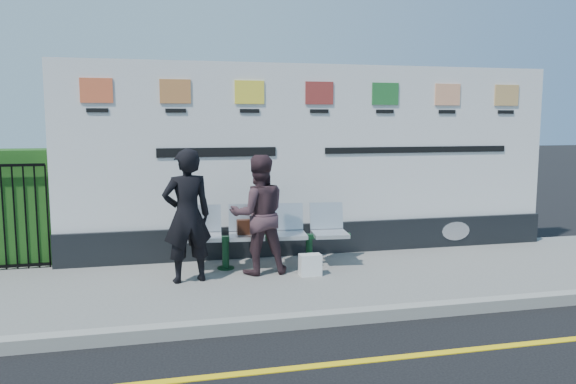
# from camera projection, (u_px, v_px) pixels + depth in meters

# --- Properties ---
(ground) EXTENTS (80.00, 80.00, 0.00)m
(ground) POSITION_uv_depth(u_px,v_px,m) (380.00, 360.00, 5.30)
(ground) COLOR black
(pavement) EXTENTS (14.00, 3.00, 0.12)m
(pavement) POSITION_uv_depth(u_px,v_px,m) (309.00, 281.00, 7.70)
(pavement) COLOR slate
(pavement) RESTS_ON ground
(kerb) EXTENTS (14.00, 0.18, 0.14)m
(kerb) POSITION_uv_depth(u_px,v_px,m) (346.00, 317.00, 6.25)
(kerb) COLOR gray
(kerb) RESTS_ON ground
(yellow_line) EXTENTS (14.00, 0.10, 0.01)m
(yellow_line) POSITION_uv_depth(u_px,v_px,m) (381.00, 359.00, 5.30)
(yellow_line) COLOR yellow
(yellow_line) RESTS_ON ground
(billboard) EXTENTS (8.00, 0.30, 3.00)m
(billboard) POSITION_uv_depth(u_px,v_px,m) (317.00, 173.00, 8.95)
(billboard) COLOR black
(billboard) RESTS_ON pavement
(bench) EXTENTS (2.38, 0.84, 0.50)m
(bench) POSITION_uv_depth(u_px,v_px,m) (268.00, 251.00, 8.14)
(bench) COLOR silver
(bench) RESTS_ON pavement
(woman_left) EXTENTS (0.71, 0.54, 1.77)m
(woman_left) POSITION_uv_depth(u_px,v_px,m) (187.00, 216.00, 7.35)
(woman_left) COLOR black
(woman_left) RESTS_ON pavement
(woman_right) EXTENTS (0.82, 0.64, 1.66)m
(woman_right) POSITION_uv_depth(u_px,v_px,m) (259.00, 215.00, 7.77)
(woman_right) COLOR #3C272D
(woman_right) RESTS_ON pavement
(handbag_brown) EXTENTS (0.27, 0.12, 0.21)m
(handbag_brown) POSITION_uv_depth(u_px,v_px,m) (247.00, 227.00, 8.06)
(handbag_brown) COLOR #33180E
(handbag_brown) RESTS_ON bench
(carrier_bag_white) EXTENTS (0.30, 0.18, 0.30)m
(carrier_bag_white) POSITION_uv_depth(u_px,v_px,m) (310.00, 265.00, 7.73)
(carrier_bag_white) COLOR silver
(carrier_bag_white) RESTS_ON pavement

